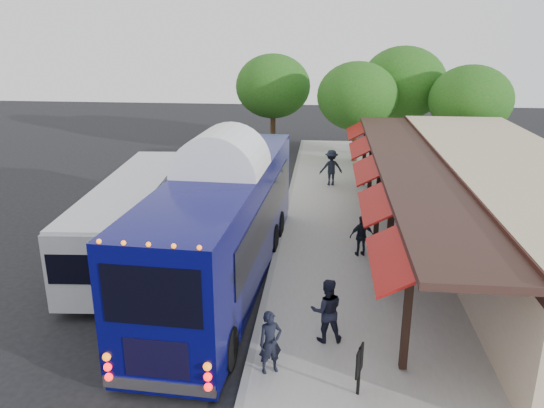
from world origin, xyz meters
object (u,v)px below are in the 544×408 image
at_px(sign_board, 359,363).
at_px(ped_d, 331,168).
at_px(ped_a, 270,342).
at_px(ped_c, 362,236).
at_px(coach_bus, 224,219).
at_px(city_bus, 134,214).
at_px(ped_b, 327,310).

bearing_deg(sign_board, ped_d, 109.42).
height_order(ped_a, ped_c, ped_a).
xyz_separation_m(coach_bus, ped_d, (3.54, 11.40, -1.09)).
xyz_separation_m(ped_c, ped_d, (-1.07, 9.24, 0.18)).
height_order(coach_bus, sign_board, coach_bus).
height_order(city_bus, ped_d, city_bus).
bearing_deg(ped_d, sign_board, 78.36).
relative_size(ped_a, ped_d, 0.84).
xyz_separation_m(ped_b, sign_board, (0.73, -2.15, -0.07)).
xyz_separation_m(ped_b, ped_d, (0.17, 14.97, 0.06)).
bearing_deg(ped_d, coach_bus, 59.21).
distance_m(city_bus, sign_board, 10.98).
relative_size(coach_bus, ped_b, 7.28).
bearing_deg(ped_b, ped_a, 40.10).
distance_m(city_bus, ped_c, 8.39).
xyz_separation_m(ped_b, ped_c, (1.24, 5.73, -0.12)).
height_order(ped_b, sign_board, ped_b).
bearing_deg(ped_a, sign_board, -44.52).
bearing_deg(ped_b, ped_d, -99.16).
height_order(ped_c, sign_board, ped_c).
xyz_separation_m(city_bus, ped_a, (5.80, -7.00, -0.58)).
bearing_deg(ped_c, city_bus, -14.40).
bearing_deg(ped_c, ped_b, 61.81).
height_order(city_bus, sign_board, city_bus).
relative_size(ped_d, sign_board, 1.57).
distance_m(ped_a, ped_c, 7.67).
bearing_deg(coach_bus, ped_b, -43.63).
xyz_separation_m(ped_a, ped_d, (1.49, 16.47, 0.15)).
relative_size(city_bus, ped_b, 5.91).
relative_size(ped_a, sign_board, 1.33).
relative_size(city_bus, ped_a, 6.54).
bearing_deg(ped_d, ped_a, 71.30).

